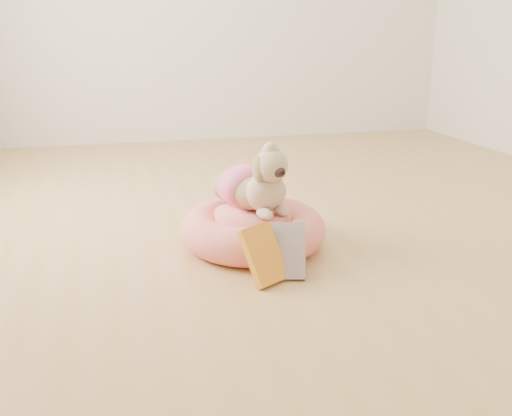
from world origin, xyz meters
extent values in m
plane|color=tan|center=(0.00, 0.00, 0.00)|extent=(4.50, 4.50, 0.00)
cylinder|color=#F05D66|center=(-0.26, -0.23, 0.05)|extent=(0.44, 0.44, 0.09)
torus|color=#F05D66|center=(-0.26, -0.23, 0.08)|extent=(0.60, 0.60, 0.15)
cylinder|color=#F05D66|center=(-0.26, -0.23, 0.11)|extent=(0.32, 0.32, 0.08)
cube|color=gold|center=(-0.31, -0.57, 0.10)|extent=(0.19, 0.18, 0.20)
cube|color=white|center=(-0.21, -0.54, 0.09)|extent=(0.17, 0.17, 0.19)
camera|label=1|loc=(-0.81, -2.40, 0.87)|focal=40.00mm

